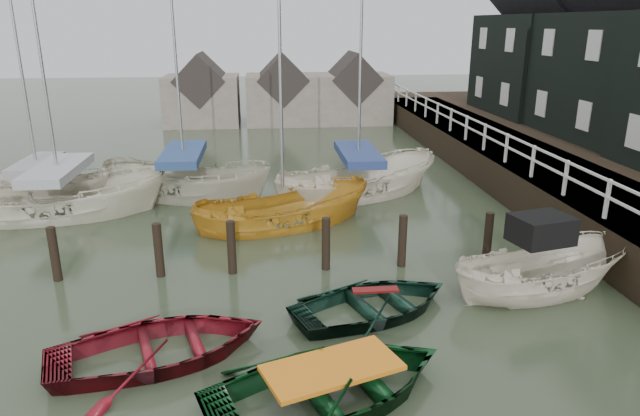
{
  "coord_description": "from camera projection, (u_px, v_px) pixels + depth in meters",
  "views": [
    {
      "loc": [
        -0.33,
        -10.51,
        6.09
      ],
      "look_at": [
        1.13,
        3.84,
        1.4
      ],
      "focal_mm": 32.0,
      "sensor_mm": 36.0,
      "label": 1
    }
  ],
  "objects": [
    {
      "name": "ground",
      "position": [
        285.0,
        330.0,
        11.86
      ],
      "size": [
        120.0,
        120.0,
        0.0
      ],
      "primitive_type": "plane",
      "color": "#293521",
      "rests_on": "ground"
    },
    {
      "name": "pier",
      "position": [
        518.0,
        169.0,
        22.01
      ],
      "size": [
        3.04,
        32.0,
        2.7
      ],
      "color": "black",
      "rests_on": "ground"
    },
    {
      "name": "mooring_pilings",
      "position": [
        235.0,
        255.0,
        14.44
      ],
      "size": [
        13.72,
        0.22,
        1.8
      ],
      "color": "black",
      "rests_on": "ground"
    },
    {
      "name": "far_sheds",
      "position": [
        280.0,
        93.0,
        35.96
      ],
      "size": [
        14.0,
        4.08,
        4.39
      ],
      "color": "#665B51",
      "rests_on": "ground"
    },
    {
      "name": "rowboat_red",
      "position": [
        162.0,
        359.0,
        10.84
      ],
      "size": [
        4.74,
        3.98,
        0.84
      ],
      "primitive_type": "imported",
      "rotation": [
        0.0,
        0.0,
        1.88
      ],
      "color": "maroon",
      "rests_on": "ground"
    },
    {
      "name": "rowboat_green",
      "position": [
        332.0,
        401.0,
        9.65
      ],
      "size": [
        5.13,
        4.38,
        0.9
      ],
      "primitive_type": "imported",
      "rotation": [
        0.0,
        0.0,
        1.91
      ],
      "color": "black",
      "rests_on": "ground"
    },
    {
      "name": "rowboat_dkgreen",
      "position": [
        375.0,
        314.0,
        12.53
      ],
      "size": [
        4.47,
        3.84,
        0.78
      ],
      "primitive_type": "imported",
      "rotation": [
        0.0,
        0.0,
        1.93
      ],
      "color": "black",
      "rests_on": "ground"
    },
    {
      "name": "motorboat",
      "position": [
        538.0,
        289.0,
        13.51
      ],
      "size": [
        4.87,
        2.75,
        2.73
      ],
      "rotation": [
        0.0,
        0.0,
        1.81
      ],
      "color": "beige",
      "rests_on": "ground"
    },
    {
      "name": "sailboat_a",
      "position": [
        64.0,
        213.0,
        18.95
      ],
      "size": [
        7.06,
        3.51,
        11.44
      ],
      "rotation": [
        0.0,
        0.0,
        1.72
      ],
      "color": "beige",
      "rests_on": "ground"
    },
    {
      "name": "sailboat_b",
      "position": [
        186.0,
        194.0,
        21.08
      ],
      "size": [
        7.29,
        5.0,
        12.61
      ],
      "rotation": [
        0.0,
        0.0,
        1.17
      ],
      "color": "#BEB9A2",
      "rests_on": "ground"
    },
    {
      "name": "sailboat_c",
      "position": [
        284.0,
        224.0,
        18.11
      ],
      "size": [
        6.22,
        3.83,
        10.72
      ],
      "rotation": [
        0.0,
        0.0,
        1.87
      ],
      "color": "#BA8222",
      "rests_on": "ground"
    },
    {
      "name": "sailboat_d",
      "position": [
        358.0,
        193.0,
        21.19
      ],
      "size": [
        7.18,
        4.89,
        11.65
      ],
      "rotation": [
        0.0,
        0.0,
        1.96
      ],
      "color": "beige",
      "rests_on": "ground"
    },
    {
      "name": "sailboat_e",
      "position": [
        41.0,
        198.0,
        20.66
      ],
      "size": [
        5.86,
        3.41,
        8.89
      ],
      "rotation": [
        0.0,
        0.0,
        1.31
      ],
      "color": "beige",
      "rests_on": "ground"
    }
  ]
}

